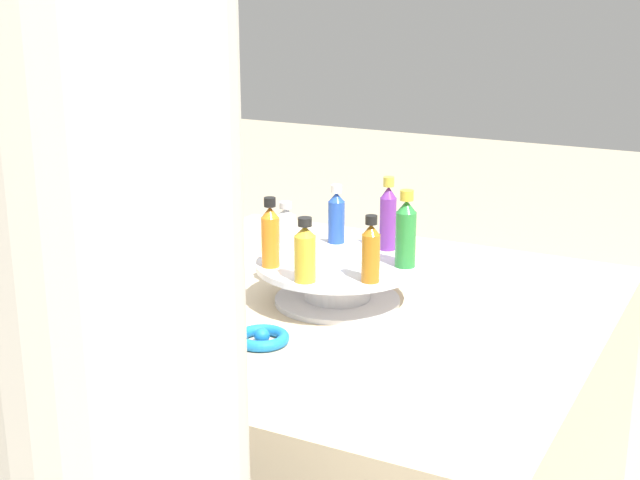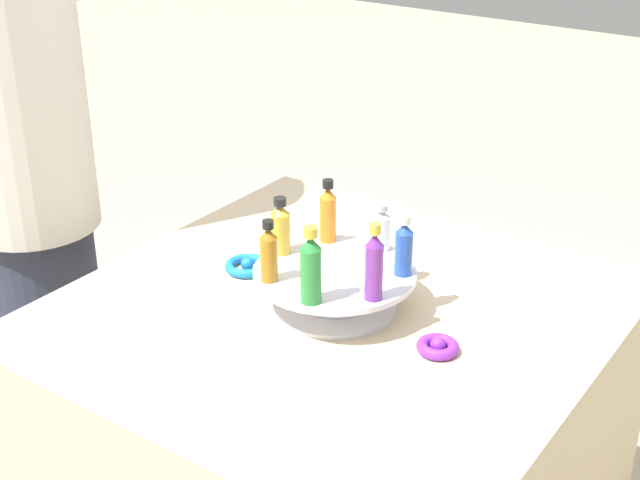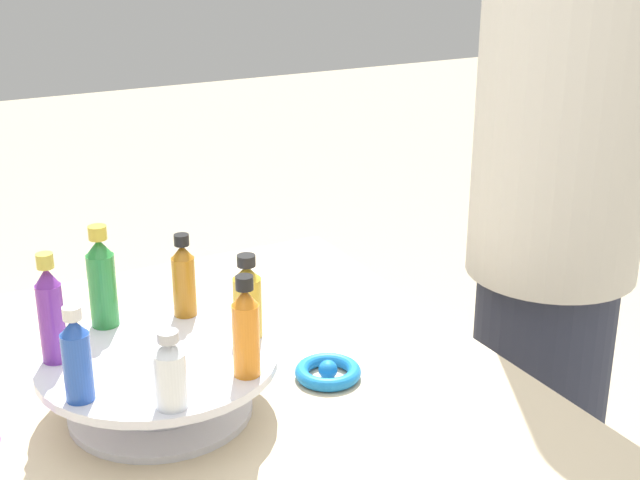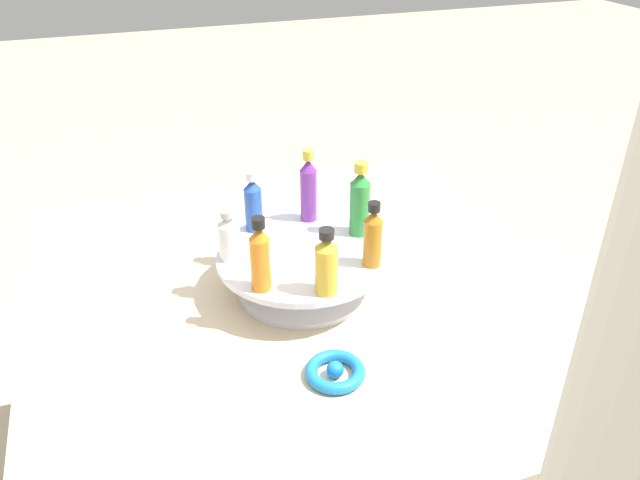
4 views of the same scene
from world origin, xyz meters
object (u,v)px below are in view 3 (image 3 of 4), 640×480
object	(u,v)px
bottle_gold	(246,298)
bottle_amber	(184,278)
bottle_blue	(77,358)
person_figure	(557,191)
bottle_purple	(51,312)
bottle_green	(102,280)
bottle_clear	(170,373)
display_stand	(159,380)
ribbon_bow_blue	(328,372)
bottle_orange	(246,330)

from	to	relation	value
bottle_gold	bottle_amber	world-z (taller)	bottle_amber
bottle_blue	person_figure	size ratio (longest dim) A/B	0.07
bottle_purple	bottle_amber	bearing A→B (deg)	-165.04
bottle_amber	bottle_purple	world-z (taller)	bottle_purple
bottle_purple	bottle_blue	world-z (taller)	bottle_purple
bottle_green	person_figure	size ratio (longest dim) A/B	0.08
bottle_clear	person_figure	xyz separation A→B (m)	(-0.80, -0.23, 0.04)
bottle_blue	bottle_gold	bearing A→B (deg)	-165.04
bottle_purple	person_figure	xyz separation A→B (m)	(-0.89, -0.05, 0.02)
display_stand	bottle_clear	distance (m)	0.15
bottle_green	ribbon_bow_blue	bearing A→B (deg)	151.30
bottle_blue	ribbon_bow_blue	bearing A→B (deg)	-174.22
bottle_gold	bottle_amber	size ratio (longest dim) A/B	0.96
display_stand	ribbon_bow_blue	xyz separation A→B (m)	(-0.24, 0.02, -0.04)
bottle_amber	bottle_blue	bearing A→B (deg)	40.68
bottle_amber	ribbon_bow_blue	world-z (taller)	bottle_amber
bottle_blue	ribbon_bow_blue	size ratio (longest dim) A/B	1.27
ribbon_bow_blue	bottle_clear	bearing A→B (deg)	21.24
bottle_gold	bottle_blue	distance (m)	0.26
bottle_blue	bottle_clear	world-z (taller)	bottle_blue
bottle_gold	bottle_green	bearing A→B (deg)	-36.47
bottle_purple	bottle_blue	xyz separation A→B (m)	(-0.00, 0.11, -0.01)
bottle_amber	bottle_green	distance (m)	0.11
bottle_gold	bottle_purple	size ratio (longest dim) A/B	0.80
bottle_purple	bottle_gold	bearing A→B (deg)	169.25
display_stand	bottle_purple	distance (m)	0.17
bottle_green	person_figure	world-z (taller)	person_figure
bottle_blue	bottle_orange	bearing A→B (deg)	169.25
display_stand	bottle_amber	world-z (taller)	bottle_amber
bottle_amber	display_stand	bearing A→B (deg)	53.53
display_stand	person_figure	xyz separation A→B (m)	(-0.77, -0.10, 0.12)
bottle_gold	bottle_amber	distance (m)	0.11
display_stand	ribbon_bow_blue	bearing A→B (deg)	174.15
person_figure	bottle_green	bearing A→B (deg)	-9.25
display_stand	bottle_orange	size ratio (longest dim) A/B	2.36
display_stand	bottle_amber	xyz separation A→B (m)	(-0.08, -0.11, 0.09)
bottle_purple	bottle_clear	size ratio (longest dim) A/B	1.52
display_stand	bottle_orange	distance (m)	0.16
person_figure	display_stand	bearing A→B (deg)	0.00
bottle_amber	person_figure	distance (m)	0.70
bottle_purple	person_figure	world-z (taller)	person_figure
ribbon_bow_blue	display_stand	bearing A→B (deg)	-5.85
bottle_gold	bottle_amber	xyz separation A→B (m)	(0.05, -0.10, 0.00)
bottle_orange	bottle_purple	world-z (taller)	bottle_purple
bottle_green	person_figure	bearing A→B (deg)	178.45
bottle_green	person_figure	distance (m)	0.81
bottle_purple	ribbon_bow_blue	xyz separation A→B (m)	(-0.36, 0.08, -0.14)
bottle_orange	person_figure	bearing A→B (deg)	-163.50
bottle_amber	person_figure	bearing A→B (deg)	179.94
display_stand	bottle_purple	size ratio (longest dim) A/B	2.12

